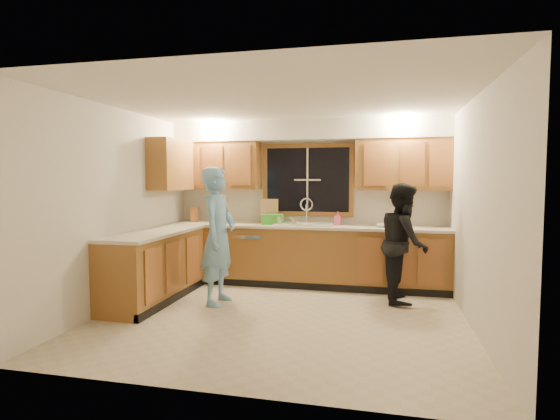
# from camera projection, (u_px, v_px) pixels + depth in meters

# --- Properties ---
(floor) EXTENTS (4.20, 4.20, 0.00)m
(floor) POSITION_uv_depth(u_px,v_px,m) (281.00, 317.00, 5.11)
(floor) COLOR #BEAE92
(floor) RESTS_ON ground
(ceiling) EXTENTS (4.20, 4.20, 0.00)m
(ceiling) POSITION_uv_depth(u_px,v_px,m) (281.00, 100.00, 4.93)
(ceiling) COLOR white
(wall_back) EXTENTS (4.20, 0.00, 4.20)m
(wall_back) POSITION_uv_depth(u_px,v_px,m) (307.00, 202.00, 6.87)
(wall_back) COLOR beige
(wall_back) RESTS_ON ground
(wall_left) EXTENTS (0.00, 3.80, 3.80)m
(wall_left) POSITION_uv_depth(u_px,v_px,m) (118.00, 208.00, 5.49)
(wall_left) COLOR beige
(wall_left) RESTS_ON ground
(wall_right) EXTENTS (0.00, 3.80, 3.80)m
(wall_right) POSITION_uv_depth(u_px,v_px,m) (477.00, 214.00, 4.55)
(wall_right) COLOR beige
(wall_right) RESTS_ON ground
(base_cabinets_back) EXTENTS (4.20, 0.60, 0.88)m
(base_cabinets_back) POSITION_uv_depth(u_px,v_px,m) (304.00, 256.00, 6.63)
(base_cabinets_back) COLOR #905D2A
(base_cabinets_back) RESTS_ON ground
(base_cabinets_left) EXTENTS (0.60, 1.90, 0.88)m
(base_cabinets_left) POSITION_uv_depth(u_px,v_px,m) (155.00, 267.00, 5.82)
(base_cabinets_left) COLOR #905D2A
(base_cabinets_left) RESTS_ON ground
(countertop_back) EXTENTS (4.20, 0.63, 0.04)m
(countertop_back) POSITION_uv_depth(u_px,v_px,m) (304.00, 226.00, 6.59)
(countertop_back) COLOR beige
(countertop_back) RESTS_ON base_cabinets_back
(countertop_left) EXTENTS (0.63, 1.90, 0.04)m
(countertop_left) POSITION_uv_depth(u_px,v_px,m) (156.00, 233.00, 5.78)
(countertop_left) COLOR beige
(countertop_left) RESTS_ON base_cabinets_left
(upper_cabinets_left) EXTENTS (1.35, 0.33, 0.75)m
(upper_cabinets_left) POSITION_uv_depth(u_px,v_px,m) (218.00, 166.00, 6.98)
(upper_cabinets_left) COLOR #905D2A
(upper_cabinets_left) RESTS_ON wall_back
(upper_cabinets_right) EXTENTS (1.35, 0.33, 0.75)m
(upper_cabinets_right) POSITION_uv_depth(u_px,v_px,m) (402.00, 164.00, 6.35)
(upper_cabinets_right) COLOR #905D2A
(upper_cabinets_right) RESTS_ON wall_back
(upper_cabinets_return) EXTENTS (0.33, 0.90, 0.75)m
(upper_cabinets_return) POSITION_uv_depth(u_px,v_px,m) (171.00, 165.00, 6.50)
(upper_cabinets_return) COLOR #905D2A
(upper_cabinets_return) RESTS_ON wall_left
(soffit) EXTENTS (4.20, 0.35, 0.30)m
(soffit) POSITION_uv_depth(u_px,v_px,m) (306.00, 130.00, 6.62)
(soffit) COLOR white
(soffit) RESTS_ON wall_back
(window_frame) EXTENTS (1.44, 0.03, 1.14)m
(window_frame) POSITION_uv_depth(u_px,v_px,m) (307.00, 180.00, 6.83)
(window_frame) COLOR black
(window_frame) RESTS_ON wall_back
(sink) EXTENTS (0.86, 0.52, 0.57)m
(sink) POSITION_uv_depth(u_px,v_px,m) (304.00, 228.00, 6.61)
(sink) COLOR silver
(sink) RESTS_ON countertop_back
(dishwasher) EXTENTS (0.60, 0.56, 0.82)m
(dishwasher) POSITION_uv_depth(u_px,v_px,m) (250.00, 256.00, 6.81)
(dishwasher) COLOR silver
(dishwasher) RESTS_ON floor
(stove) EXTENTS (0.58, 0.75, 0.90)m
(stove) POSITION_uv_depth(u_px,v_px,m) (132.00, 275.00, 5.26)
(stove) COLOR silver
(stove) RESTS_ON floor
(man) EXTENTS (0.44, 0.66, 1.77)m
(man) POSITION_uv_depth(u_px,v_px,m) (218.00, 236.00, 5.62)
(man) COLOR #6FA5D2
(man) RESTS_ON floor
(woman) EXTENTS (0.62, 0.78, 1.56)m
(woman) POSITION_uv_depth(u_px,v_px,m) (404.00, 243.00, 5.71)
(woman) COLOR black
(woman) RESTS_ON floor
(knife_block) EXTENTS (0.15, 0.14, 0.24)m
(knife_block) POSITION_uv_depth(u_px,v_px,m) (195.00, 214.00, 7.08)
(knife_block) COLOR #A15E2C
(knife_block) RESTS_ON countertop_back
(cutting_board) EXTENTS (0.30, 0.16, 0.38)m
(cutting_board) POSITION_uv_depth(u_px,v_px,m) (269.00, 211.00, 6.93)
(cutting_board) COLOR tan
(cutting_board) RESTS_ON countertop_back
(dish_crate) EXTENTS (0.40, 0.38, 0.15)m
(dish_crate) POSITION_uv_depth(u_px,v_px,m) (272.00, 219.00, 6.72)
(dish_crate) COLOR green
(dish_crate) RESTS_ON countertop_back
(soap_bottle) EXTENTS (0.10, 0.10, 0.20)m
(soap_bottle) POSITION_uv_depth(u_px,v_px,m) (338.00, 218.00, 6.60)
(soap_bottle) COLOR #FC5F90
(soap_bottle) RESTS_ON countertop_back
(bowl) EXTENTS (0.21, 0.21, 0.05)m
(bowl) POSITION_uv_depth(u_px,v_px,m) (384.00, 225.00, 6.29)
(bowl) COLOR silver
(bowl) RESTS_ON countertop_back
(can_left) EXTENTS (0.09, 0.09, 0.13)m
(can_left) POSITION_uv_depth(u_px,v_px,m) (279.00, 221.00, 6.55)
(can_left) COLOR #C4B796
(can_left) RESTS_ON countertop_back
(can_right) EXTENTS (0.10, 0.10, 0.13)m
(can_right) POSITION_uv_depth(u_px,v_px,m) (295.00, 222.00, 6.44)
(can_right) COLOR #C4B796
(can_right) RESTS_ON countertop_back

